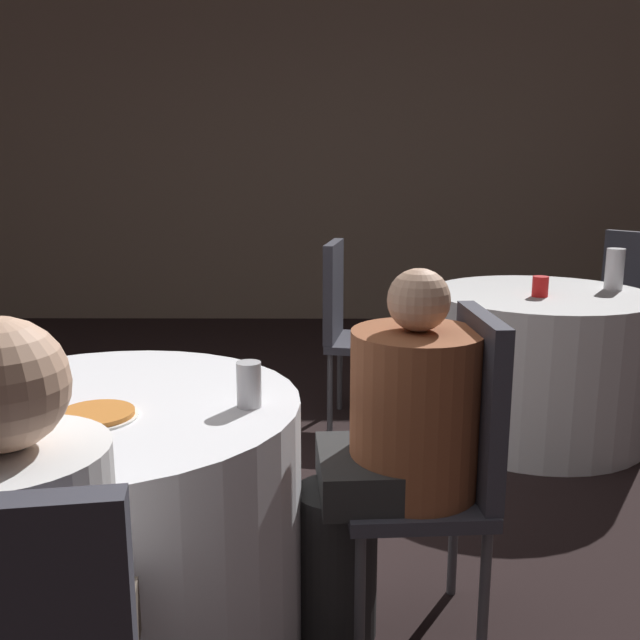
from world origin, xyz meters
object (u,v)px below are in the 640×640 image
Objects in this scene: table_near at (110,526)px; bottle_far at (615,269)px; chair_far_northeast at (626,300)px; pizza_plate_near at (96,415)px; chair_near_east at (449,451)px; soda_can_silver at (249,385)px; table_far at (537,364)px; person_floral_shirt at (390,452)px; soda_can_red at (12,393)px; chair_far_west at (349,318)px.

bottle_far is at bearing 40.07° from table_near.
chair_far_northeast is 3.39m from pizza_plate_near.
table_near is 1.12× the size of chair_near_east.
chair_far_northeast is 3.07m from soda_can_silver.
table_near is at bearing -135.55° from table_far.
table_far is at bearing -28.51° from chair_near_east.
person_floral_shirt is (0.79, 0.05, 0.20)m from table_near.
soda_can_silver is (-1.98, -2.34, 0.23)m from chair_far_northeast.
chair_far_northeast reaches higher than soda_can_silver.
soda_can_red reaches higher than table_near.
soda_can_silver reaches higher than table_near.
soda_can_silver is at bearing 98.18° from person_floral_shirt.
soda_can_red is (-1.87, -1.75, 0.43)m from table_far.
soda_can_red is (-0.22, 0.02, 0.05)m from pizza_plate_near.
pizza_plate_near is (-0.77, -0.17, 0.17)m from person_floral_shirt.
person_floral_shirt reaches higher than soda_can_red.
chair_far_northeast is 4.61× the size of bottle_far.
chair_far_west is 7.89× the size of soda_can_red.
table_near is at bearing 102.01° from pizza_plate_near.
chair_far_west reaches higher than soda_can_silver.
bottle_far is (1.66, 1.77, 0.04)m from soda_can_silver.
table_far is 1.00× the size of person_floral_shirt.
table_far is at bearing 46.88° from pizza_plate_near.
chair_far_northeast is at bearing 45.81° from pizza_plate_near.
soda_can_silver is at bearing -127.27° from table_far.
bottle_far is (1.11, 1.67, 0.27)m from chair_near_east.
chair_far_west reaches higher than soda_can_red.
table_near is 0.48m from soda_can_red.
soda_can_silver is at bearing -133.25° from bottle_far.
chair_far_west is (-0.23, 1.75, 0.00)m from chair_near_east.
chair_far_west is at bearing 69.91° from pizza_plate_near.
chair_far_west is at bearing 79.93° from soda_can_silver.
table_near is 5.15× the size of pizza_plate_near.
soda_can_silver is (-0.33, -1.84, 0.23)m from chair_far_west.
chair_near_east reaches higher than bottle_far.
bottle_far is (1.28, 1.68, 0.27)m from person_floral_shirt.
person_floral_shirt is at bearing 101.60° from chair_far_northeast.
table_near is 5.18× the size of bottle_far.
table_near is at bearing 90.00° from person_floral_shirt.
chair_far_west is (-1.66, -0.50, 0.00)m from chair_far_northeast.
pizza_plate_near reaches higher than table_near.
soda_can_silver is (-0.55, -0.09, 0.23)m from chair_near_east.
soda_can_red is at bearing -140.80° from bottle_far.
table_far is (1.68, 1.65, -0.00)m from table_near.
table_near is at bearing -12.36° from chair_far_west.
table_near is 0.39m from pizza_plate_near.
bottle_far is at bearing 39.20° from soda_can_red.
chair_near_east reaches higher than pizza_plate_near.
person_floral_shirt reaches higher than pizza_plate_near.
table_near is 8.86× the size of soda_can_red.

